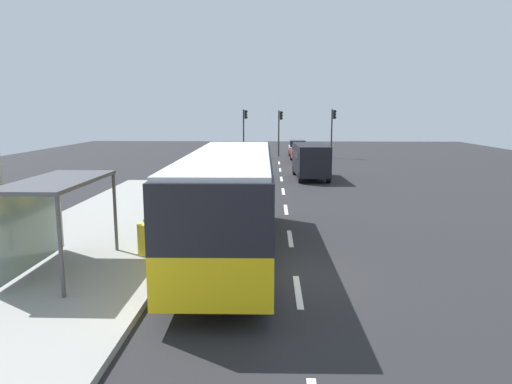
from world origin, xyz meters
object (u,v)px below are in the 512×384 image
(bus, at_px, (230,197))
(white_van, at_px, (311,159))
(traffic_light_median, at_px, (280,126))
(recycling_bin_yellow, at_px, (146,239))
(sedan_near, at_px, (302,153))
(traffic_light_far_side, at_px, (245,125))
(bus_shelter, at_px, (47,201))
(recycling_bin_green, at_px, (152,233))
(sedan_far, at_px, (298,147))
(traffic_light_near_side, at_px, (333,126))

(bus, relative_size, white_van, 2.09)
(traffic_light_median, bearing_deg, recycling_bin_yellow, -97.71)
(bus, distance_m, sedan_near, 28.31)
(traffic_light_far_side, relative_size, bus_shelter, 1.17)
(bus, distance_m, recycling_bin_yellow, 2.83)
(recycling_bin_green, bearing_deg, recycling_bin_yellow, -90.00)
(bus, distance_m, white_van, 17.69)
(recycling_bin_yellow, distance_m, bus_shelter, 3.02)
(recycling_bin_yellow, relative_size, traffic_light_median, 0.21)
(sedan_near, distance_m, sedan_far, 6.94)
(recycling_bin_yellow, bearing_deg, white_van, 70.30)
(recycling_bin_yellow, bearing_deg, sedan_near, 77.21)
(white_van, relative_size, sedan_far, 1.19)
(white_van, xyz_separation_m, traffic_light_median, (-1.80, 16.12, 1.73))
(sedan_near, bearing_deg, bus_shelter, -106.14)
(bus, relative_size, recycling_bin_green, 11.63)
(bus, height_order, sedan_near, bus)
(white_van, height_order, traffic_light_near_side, traffic_light_near_side)
(bus, relative_size, sedan_far, 2.48)
(sedan_near, relative_size, traffic_light_far_side, 0.95)
(traffic_light_near_side, relative_size, bus_shelter, 1.17)
(recycling_bin_yellow, distance_m, traffic_light_median, 34.39)
(traffic_light_median, height_order, bus_shelter, traffic_light_median)
(bus, distance_m, traffic_light_far_side, 32.62)
(sedan_near, bearing_deg, sedan_far, 90.03)
(sedan_far, bearing_deg, sedan_near, -89.97)
(recycling_bin_yellow, relative_size, recycling_bin_green, 1.00)
(bus, xyz_separation_m, bus_shelter, (-4.70, -2.11, 0.25))
(white_van, relative_size, sedan_near, 1.18)
(recycling_bin_yellow, xyz_separation_m, traffic_light_near_side, (9.70, 32.39, 2.48))
(recycling_bin_green, distance_m, traffic_light_near_side, 33.24)
(traffic_light_near_side, xyz_separation_m, traffic_light_far_side, (-8.60, 0.80, -0.00))
(bus, bearing_deg, recycling_bin_yellow, -165.72)
(sedan_near, height_order, bus_shelter, bus_shelter)
(traffic_light_far_side, bearing_deg, recycling_bin_green, -91.94)
(traffic_light_far_side, distance_m, bus_shelter, 34.84)
(traffic_light_median, bearing_deg, sedan_far, 39.86)
(bus, height_order, recycling_bin_green, bus)
(bus, height_order, sedan_far, bus)
(sedan_near, distance_m, recycling_bin_yellow, 29.36)
(recycling_bin_green, height_order, traffic_light_near_side, traffic_light_near_side)
(traffic_light_near_side, distance_m, bus_shelter, 35.92)
(bus, bearing_deg, traffic_light_median, 86.37)
(bus, height_order, white_van, bus)
(sedan_far, bearing_deg, bus_shelter, -103.23)
(white_van, bearing_deg, sedan_far, 89.68)
(sedan_near, relative_size, traffic_light_near_side, 0.95)
(sedan_near, relative_size, recycling_bin_green, 4.69)
(bus, bearing_deg, traffic_light_far_side, 92.43)
(bus, distance_m, sedan_far, 35.19)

